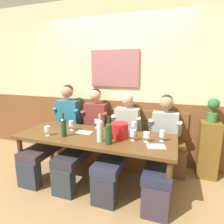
{
  "coord_description": "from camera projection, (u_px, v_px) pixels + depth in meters",
  "views": [
    {
      "loc": [
        1.03,
        -2.12,
        1.62
      ],
      "look_at": [
        0.14,
        0.45,
        1.0
      ],
      "focal_mm": 30.25,
      "sensor_mm": 36.0,
      "label": 1
    }
  ],
  "objects": [
    {
      "name": "wine_bottle_green_tall",
      "position": [
        100.0,
        130.0,
        2.36
      ],
      "size": [
        0.08,
        0.08,
        0.36
      ],
      "color": "#ACCEBE",
      "rests_on": "dining_table"
    },
    {
      "name": "wine_glass_center_front",
      "position": [
        97.0,
        122.0,
        2.92
      ],
      "size": [
        0.07,
        0.07,
        0.14
      ],
      "color": "silver",
      "rests_on": "dining_table"
    },
    {
      "name": "person_left_seat",
      "position": [
        163.0,
        143.0,
        2.64
      ],
      "size": [
        0.49,
        1.25,
        1.25
      ],
      "color": "#362B38",
      "rests_on": "ground"
    },
    {
      "name": "dining_table",
      "position": [
        95.0,
        141.0,
        2.63
      ],
      "size": [
        2.18,
        0.82,
        0.73
      ],
      "color": "#53361A",
      "rests_on": "ground"
    },
    {
      "name": "person_center_left_seat",
      "position": [
        121.0,
        138.0,
        2.85
      ],
      "size": [
        0.49,
        1.26,
        1.26
      ],
      "color": "#282933",
      "rests_on": "ground"
    },
    {
      "name": "corner_pedestal",
      "position": [
        208.0,
        150.0,
        2.85
      ],
      "size": [
        0.28,
        0.28,
        0.87
      ],
      "primitive_type": "cube",
      "color": "brown",
      "rests_on": "ground"
    },
    {
      "name": "ice_bucket",
      "position": [
        120.0,
        130.0,
        2.51
      ],
      "size": [
        0.23,
        0.23,
        0.2
      ],
      "primitive_type": "cylinder",
      "color": "red",
      "rests_on": "dining_table"
    },
    {
      "name": "wine_glass_right_end",
      "position": [
        133.0,
        134.0,
        2.4
      ],
      "size": [
        0.08,
        0.08,
        0.14
      ],
      "color": "silver",
      "rests_on": "dining_table"
    },
    {
      "name": "wine_glass_mid_left",
      "position": [
        147.0,
        135.0,
        2.36
      ],
      "size": [
        0.08,
        0.08,
        0.13
      ],
      "color": "silver",
      "rests_on": "dining_table"
    },
    {
      "name": "person_center_right_seat",
      "position": [
        58.0,
        127.0,
        3.2
      ],
      "size": [
        0.52,
        1.26,
        1.35
      ],
      "color": "#272F39",
      "rests_on": "ground"
    },
    {
      "name": "room_wall_back",
      "position": [
        116.0,
        82.0,
        3.34
      ],
      "size": [
        6.8,
        0.12,
        2.8
      ],
      "color": "beige",
      "rests_on": "ground"
    },
    {
      "name": "wine_glass_by_bottle",
      "position": [
        162.0,
        134.0,
        2.38
      ],
      "size": [
        0.07,
        0.07,
        0.15
      ],
      "color": "silver",
      "rests_on": "dining_table"
    },
    {
      "name": "ground_plane",
      "position": [
        92.0,
        188.0,
        2.65
      ],
      "size": [
        6.8,
        6.8,
        0.02
      ],
      "primitive_type": "cube",
      "color": "olive",
      "rests_on": "ground"
    },
    {
      "name": "tasting_sheet_right_guest",
      "position": [
        156.0,
        146.0,
        2.24
      ],
      "size": [
        0.24,
        0.2,
        0.0
      ],
      "primitive_type": "cube",
      "rotation": [
        0.0,
        0.0,
        0.3
      ],
      "color": "white",
      "rests_on": "dining_table"
    },
    {
      "name": "wine_bottle_clear_water",
      "position": [
        64.0,
        127.0,
        2.55
      ],
      "size": [
        0.07,
        0.07,
        0.32
      ],
      "color": "#183D1D",
      "rests_on": "dining_table"
    },
    {
      "name": "wood_wainscot_panel",
      "position": [
        115.0,
        129.0,
        3.48
      ],
      "size": [
        6.8,
        0.03,
        1.08
      ],
      "primitive_type": "cube",
      "color": "brown",
      "rests_on": "ground"
    },
    {
      "name": "wine_glass_mid_right",
      "position": [
        134.0,
        125.0,
        2.73
      ],
      "size": [
        0.07,
        0.07,
        0.16
      ],
      "color": "silver",
      "rests_on": "dining_table"
    },
    {
      "name": "wine_glass_center_rear",
      "position": [
        47.0,
        129.0,
        2.59
      ],
      "size": [
        0.07,
        0.07,
        0.13
      ],
      "color": "silver",
      "rests_on": "dining_table"
    },
    {
      "name": "wall_bench",
      "position": [
        111.0,
        147.0,
        3.34
      ],
      "size": [
        2.48,
        0.42,
        0.94
      ],
      "color": "brown",
      "rests_on": "ground"
    },
    {
      "name": "tasting_sheet_left_guest",
      "position": [
        84.0,
        132.0,
        2.73
      ],
      "size": [
        0.22,
        0.16,
        0.0
      ],
      "primitive_type": "cube",
      "rotation": [
        0.0,
        0.0,
        0.07
      ],
      "color": "white",
      "rests_on": "dining_table"
    },
    {
      "name": "person_right_seat",
      "position": [
        87.0,
        134.0,
        3.01
      ],
      "size": [
        0.49,
        1.25,
        1.3
      ],
      "color": "#293036",
      "rests_on": "ground"
    },
    {
      "name": "wine_glass_near_bucket",
      "position": [
        71.0,
        124.0,
        2.81
      ],
      "size": [
        0.07,
        0.07,
        0.15
      ],
      "color": "silver",
      "rests_on": "dining_table"
    },
    {
      "name": "wine_bottle_amber_mid",
      "position": [
        109.0,
        133.0,
        2.29
      ],
      "size": [
        0.08,
        0.08,
        0.35
      ],
      "color": "#184021",
      "rests_on": "dining_table"
    },
    {
      "name": "potted_plant",
      "position": [
        213.0,
        109.0,
        2.71
      ],
      "size": [
        0.16,
        0.16,
        0.35
      ],
      "color": "#326C2C",
      "rests_on": "corner_pedestal"
    }
  ]
}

